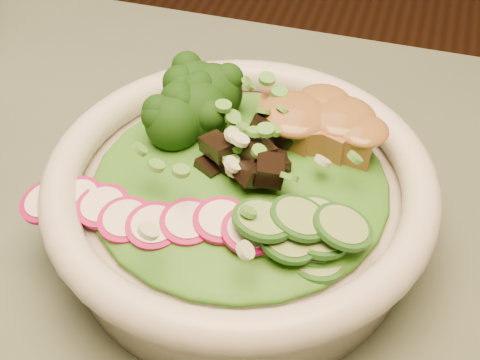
% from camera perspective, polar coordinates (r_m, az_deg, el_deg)
% --- Properties ---
extents(salad_bowl, '(0.24, 0.24, 0.06)m').
position_cam_1_polar(salad_bowl, '(0.41, 0.00, -1.83)').
color(salad_bowl, beige).
rests_on(salad_bowl, dining_table).
extents(lettuce_bed, '(0.18, 0.18, 0.02)m').
position_cam_1_polar(lettuce_bed, '(0.40, 0.00, 0.10)').
color(lettuce_bed, '#285712').
rests_on(lettuce_bed, salad_bowl).
extents(broccoli_florets, '(0.08, 0.08, 0.04)m').
position_cam_1_polar(broccoli_florets, '(0.42, -4.64, 5.45)').
color(broccoli_florets, black).
rests_on(broccoli_florets, salad_bowl).
extents(radish_slices, '(0.10, 0.06, 0.02)m').
position_cam_1_polar(radish_slices, '(0.37, -7.01, -3.49)').
color(radish_slices, '#9C0C4D').
rests_on(radish_slices, salad_bowl).
extents(cucumber_slices, '(0.07, 0.07, 0.03)m').
position_cam_1_polar(cucumber_slices, '(0.36, 5.26, -3.94)').
color(cucumber_slices, '#9CBD69').
rests_on(cucumber_slices, salad_bowl).
extents(mushroom_heap, '(0.07, 0.07, 0.04)m').
position_cam_1_polar(mushroom_heap, '(0.39, 1.25, 1.95)').
color(mushroom_heap, black).
rests_on(mushroom_heap, salad_bowl).
extents(tofu_cubes, '(0.09, 0.07, 0.03)m').
position_cam_1_polar(tofu_cubes, '(0.42, 6.28, 4.09)').
color(tofu_cubes, brown).
rests_on(tofu_cubes, salad_bowl).
extents(peanut_sauce, '(0.06, 0.05, 0.01)m').
position_cam_1_polar(peanut_sauce, '(0.41, 6.40, 5.31)').
color(peanut_sauce, brown).
rests_on(peanut_sauce, tofu_cubes).
extents(scallion_garnish, '(0.17, 0.17, 0.02)m').
position_cam_1_polar(scallion_garnish, '(0.38, 0.00, 2.29)').
color(scallion_garnish, '#4F9835').
rests_on(scallion_garnish, salad_bowl).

